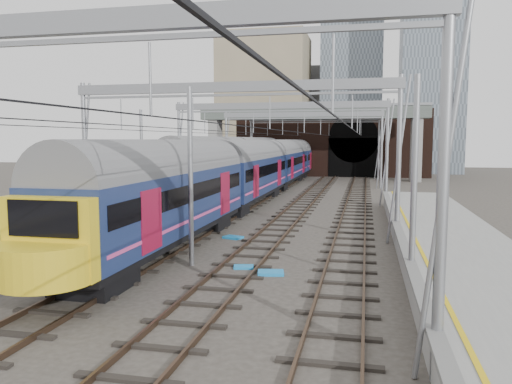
% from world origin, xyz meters
% --- Properties ---
extents(ground, '(160.00, 160.00, 0.00)m').
position_xyz_m(ground, '(0.00, 0.00, 0.00)').
color(ground, '#38332D').
rests_on(ground, ground).
extents(platform_right, '(4.32, 47.00, 1.12)m').
position_xyz_m(platform_right, '(10.18, -1.50, 0.55)').
color(platform_right, gray).
rests_on(platform_right, ground).
extents(tracks, '(14.40, 80.00, 0.22)m').
position_xyz_m(tracks, '(0.00, 15.00, 0.02)').
color(tracks, '#4C3828').
rests_on(tracks, ground).
extents(overhead_line, '(16.80, 80.00, 8.00)m').
position_xyz_m(overhead_line, '(0.00, 21.49, 6.57)').
color(overhead_line, gray).
rests_on(overhead_line, ground).
extents(retaining_wall, '(28.00, 2.75, 9.00)m').
position_xyz_m(retaining_wall, '(1.40, 51.93, 4.33)').
color(retaining_wall, black).
rests_on(retaining_wall, ground).
extents(overbridge, '(28.00, 3.00, 9.25)m').
position_xyz_m(overbridge, '(0.00, 46.00, 7.27)').
color(overbridge, gray).
rests_on(overbridge, ground).
extents(city_skyline, '(37.50, 27.50, 60.00)m').
position_xyz_m(city_skyline, '(2.73, 70.48, 17.09)').
color(city_skyline, tan).
rests_on(city_skyline, ground).
extents(train_main, '(2.93, 67.59, 4.99)m').
position_xyz_m(train_main, '(-2.00, 29.41, 2.56)').
color(train_main, black).
rests_on(train_main, ground).
extents(train_second, '(3.12, 36.02, 5.26)m').
position_xyz_m(train_second, '(-6.00, 32.08, 2.68)').
color(train_second, black).
rests_on(train_second, ground).
extents(signal_near_centre, '(0.35, 0.45, 4.50)m').
position_xyz_m(signal_near_centre, '(-1.68, 0.67, 2.87)').
color(signal_near_centre, black).
rests_on(signal_near_centre, ground).
extents(relay_cabinet, '(0.71, 0.63, 1.23)m').
position_xyz_m(relay_cabinet, '(-5.26, 2.71, 0.61)').
color(relay_cabinet, silver).
rests_on(relay_cabinet, ground).
extents(equip_cover_a, '(1.07, 0.90, 0.11)m').
position_xyz_m(equip_cover_a, '(0.20, 7.58, 0.05)').
color(equip_cover_a, '#1B84CD').
rests_on(equip_cover_a, ground).
extents(equip_cover_b, '(1.07, 0.85, 0.11)m').
position_xyz_m(equip_cover_b, '(3.33, 1.35, 0.06)').
color(equip_cover_b, '#1B84CD').
rests_on(equip_cover_b, ground).
extents(equip_cover_c, '(0.87, 0.70, 0.09)m').
position_xyz_m(equip_cover_c, '(2.13, 2.00, 0.04)').
color(equip_cover_c, '#1B84CD').
rests_on(equip_cover_c, ground).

